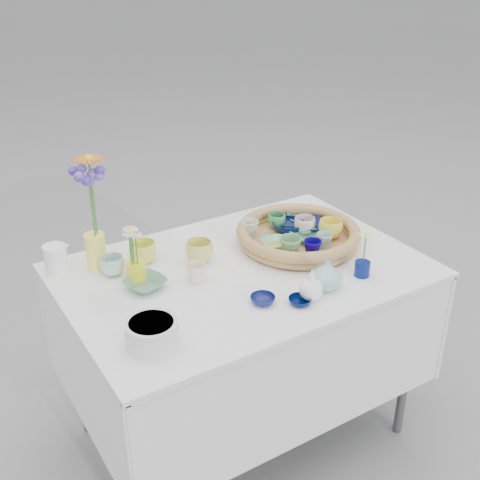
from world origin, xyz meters
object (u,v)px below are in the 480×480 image
wicker_tray (298,235)px  bud_vase_seafoam (327,274)px  display_table (243,429)px  tall_vase_yellow (96,252)px

wicker_tray → bud_vase_seafoam: bearing=-110.1°
wicker_tray → bud_vase_seafoam: (-0.11, -0.31, 0.02)m
display_table → wicker_tray: 0.85m
tall_vase_yellow → bud_vase_seafoam: bearing=-41.4°
display_table → bud_vase_seafoam: 0.88m
wicker_tray → tall_vase_yellow: tall_vase_yellow is taller
display_table → bud_vase_seafoam: size_ratio=11.55×
tall_vase_yellow → display_table: bearing=-31.9°
wicker_tray → bud_vase_seafoam: size_ratio=4.35×
wicker_tray → display_table: bearing=-169.9°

